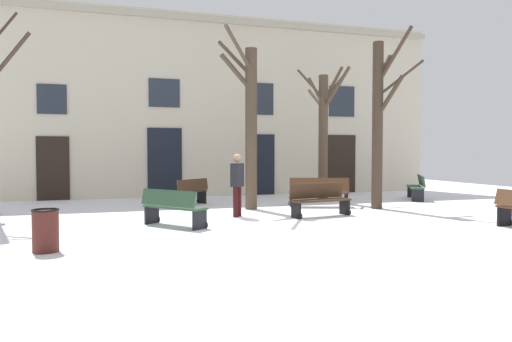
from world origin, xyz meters
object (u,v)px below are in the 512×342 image
(bench_far_corner, at_px, (319,191))
(bench_near_lamp, at_px, (173,207))
(litter_bin, at_px, (46,230))
(bench_facing_shops, at_px, (190,192))
(bench_near_center_tree, at_px, (417,187))
(bench_back_to_back_left, at_px, (320,199))
(tree_near_facade, at_px, (324,130))
(tree_left_of_center, at_px, (379,118))
(person_strolling, at_px, (237,182))
(tree_foreground, at_px, (250,122))

(bench_far_corner, relative_size, bench_near_lamp, 1.19)
(litter_bin, xyz_separation_m, bench_near_lamp, (2.43, 2.13, 0.07))
(bench_far_corner, distance_m, bench_facing_shops, 4.20)
(bench_far_corner, height_order, bench_near_center_tree, bench_far_corner)
(bench_back_to_back_left, bearing_deg, tree_near_facade, 52.84)
(tree_left_of_center, distance_m, litter_bin, 9.97)
(tree_near_facade, xyz_separation_m, bench_near_lamp, (-5.82, -4.31, -2.09))
(bench_near_center_tree, height_order, person_strolling, person_strolling)
(litter_bin, distance_m, bench_near_lamp, 3.23)
(bench_facing_shops, bearing_deg, person_strolling, 63.11)
(tree_foreground, distance_m, bench_near_center_tree, 7.12)
(tree_near_facade, bearing_deg, bench_near_center_tree, -9.32)
(bench_near_center_tree, bearing_deg, litter_bin, -33.41)
(tree_near_facade, relative_size, litter_bin, 6.48)
(tree_foreground, height_order, person_strolling, tree_foreground)
(tree_near_facade, height_order, bench_facing_shops, tree_near_facade)
(tree_foreground, height_order, bench_facing_shops, tree_foreground)
(litter_bin, distance_m, person_strolling, 5.43)
(bench_far_corner, distance_m, bench_near_lamp, 5.60)
(tree_near_facade, height_order, bench_back_to_back_left, tree_near_facade)
(bench_far_corner, relative_size, person_strolling, 1.14)
(tree_foreground, height_order, bench_back_to_back_left, tree_foreground)
(tree_foreground, xyz_separation_m, tree_left_of_center, (3.84, -1.01, 0.13))
(bench_near_center_tree, bearing_deg, tree_foreground, -51.18)
(tree_left_of_center, xyz_separation_m, bench_near_center_tree, (2.86, 2.04, -2.31))
(bench_near_center_tree, xyz_separation_m, bench_near_lamp, (-9.33, -3.73, -0.02))
(tree_near_facade, xyz_separation_m, bench_far_corner, (-0.91, -1.62, -2.05))
(bench_near_center_tree, xyz_separation_m, person_strolling, (-7.49, -2.55, 0.47))
(bench_near_lamp, bearing_deg, tree_near_facade, -92.12)
(bench_near_center_tree, bearing_deg, bench_near_lamp, -38.12)
(litter_bin, bearing_deg, tree_near_facade, 37.97)
(tree_left_of_center, xyz_separation_m, bench_facing_shops, (-5.45, 2.54, -2.33))
(tree_left_of_center, bearing_deg, litter_bin, -156.71)
(litter_bin, height_order, bench_near_lamp, bench_near_lamp)
(bench_back_to_back_left, bearing_deg, litter_bin, -167.46)
(bench_facing_shops, height_order, person_strolling, person_strolling)
(bench_near_lamp, bearing_deg, bench_back_to_back_left, -119.27)
(bench_far_corner, height_order, person_strolling, person_strolling)
(tree_near_facade, relative_size, bench_facing_shops, 3.44)
(bench_far_corner, bearing_deg, tree_left_of_center, 165.90)
(tree_foreground, relative_size, bench_far_corner, 2.73)
(tree_near_facade, xyz_separation_m, person_strolling, (-3.98, -3.13, -1.60))
(bench_back_to_back_left, bearing_deg, person_strolling, 155.82)
(litter_bin, height_order, bench_back_to_back_left, bench_back_to_back_left)
(bench_near_center_tree, distance_m, bench_near_lamp, 10.05)
(tree_foreground, xyz_separation_m, person_strolling, (-0.79, -1.52, -1.71))
(tree_left_of_center, bearing_deg, tree_near_facade, 103.80)
(bench_facing_shops, bearing_deg, tree_left_of_center, 112.97)
(bench_near_center_tree, relative_size, person_strolling, 1.07)
(person_strolling, bearing_deg, bench_near_lamp, 165.13)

